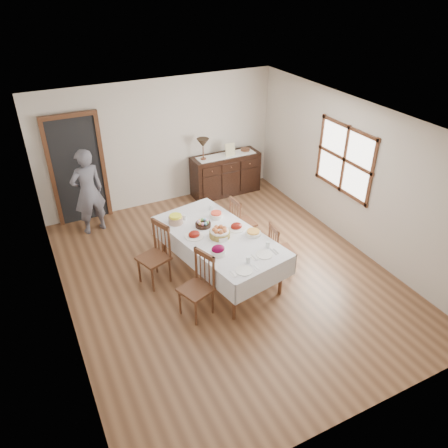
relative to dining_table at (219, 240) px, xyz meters
name	(u,v)px	position (x,y,z in m)	size (l,w,h in m)	color
ground	(227,275)	(0.10, -0.08, -0.69)	(6.00, 6.00, 0.00)	brown
room_shell	(206,178)	(-0.04, 0.34, 0.95)	(5.02, 6.02, 2.65)	white
dining_table	(219,240)	(0.00, 0.00, 0.00)	(1.58, 2.47, 0.79)	white
chair_left_near	(198,285)	(-0.66, -0.67, -0.18)	(0.54, 0.54, 1.01)	#57321E
chair_left_far	(156,254)	(-0.96, 0.32, -0.17)	(0.55, 0.55, 1.04)	#57321E
chair_right_near	(279,249)	(0.93, -0.36, -0.24)	(0.43, 0.43, 0.90)	#57321E
chair_right_far	(241,221)	(0.77, 0.68, -0.22)	(0.41, 0.41, 0.94)	#57321E
sideboard	(226,174)	(1.45, 2.64, -0.24)	(1.51, 0.55, 0.91)	black
person	(88,189)	(-1.55, 2.34, 0.20)	(0.56, 0.36, 1.78)	slate
bread_basket	(220,233)	(-0.01, -0.05, 0.16)	(0.33, 0.33, 0.17)	olive
egg_basket	(203,224)	(-0.11, 0.35, 0.13)	(0.26, 0.26, 0.11)	black
ham_platter_a	(194,235)	(-0.37, 0.13, 0.12)	(0.31, 0.31, 0.11)	white
ham_platter_b	(236,227)	(0.34, 0.06, 0.12)	(0.32, 0.32, 0.11)	white
beet_bowl	(218,250)	(-0.24, -0.47, 0.16)	(0.22, 0.22, 0.15)	white
carrot_bowl	(216,215)	(0.20, 0.52, 0.14)	(0.23, 0.23, 0.10)	white
pineapple_bowl	(176,219)	(-0.48, 0.64, 0.16)	(0.24, 0.24, 0.15)	tan
casserole_dish	(253,233)	(0.49, -0.24, 0.13)	(0.24, 0.24, 0.08)	white
butter_dish	(222,239)	(-0.02, -0.17, 0.13)	(0.15, 0.11, 0.07)	white
setting_left	(245,267)	(-0.05, -0.95, 0.11)	(0.44, 0.31, 0.10)	white
setting_right	(265,251)	(0.41, -0.74, 0.11)	(0.44, 0.31, 0.10)	white
glass_far_a	(185,217)	(-0.30, 0.68, 0.14)	(0.07, 0.07, 0.09)	white
glass_far_b	(211,207)	(0.24, 0.79, 0.14)	(0.07, 0.07, 0.09)	white
runner	(226,155)	(1.44, 2.60, 0.22)	(1.30, 0.35, 0.01)	white
table_lamp	(203,144)	(0.92, 2.62, 0.57)	(0.26, 0.26, 0.46)	brown
picture_frame	(230,150)	(1.51, 2.55, 0.35)	(0.22, 0.08, 0.28)	beige
deco_bowl	(245,150)	(1.94, 2.66, 0.24)	(0.20, 0.20, 0.06)	#57321E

